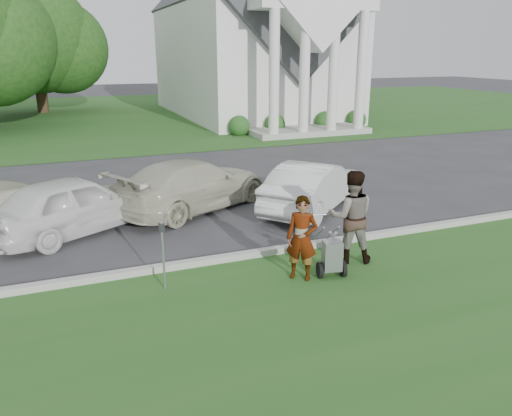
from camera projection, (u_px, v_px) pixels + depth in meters
ground at (245, 270)px, 9.89m from camera, size 120.00×120.00×0.00m
grass_strip at (317, 351)px, 7.22m from camera, size 80.00×7.00×0.01m
church_lawn at (107, 115)px, 33.83m from camera, size 80.00×30.00×0.01m
curb at (236, 257)px, 10.35m from camera, size 80.00×0.18×0.15m
church at (251, 21)px, 31.74m from camera, size 9.19×19.00×24.10m
tree_back at (35, 42)px, 33.65m from camera, size 9.61×7.60×8.89m
striping_cart at (332, 256)px, 9.49m from camera, size 0.67×1.13×0.99m
person_left at (302, 239)px, 9.29m from camera, size 0.70×0.67×1.62m
person_right at (351, 217)px, 10.05m from camera, size 1.13×1.02×1.91m
parking_meter_near at (163, 248)px, 8.84m from camera, size 0.09×0.09×1.31m
car_b at (75, 204)px, 11.75m from camera, size 4.40×3.46×1.40m
car_c at (193, 185)px, 13.55m from camera, size 5.07×3.95×1.37m
car_d at (312, 186)px, 13.49m from camera, size 3.98×3.68×1.33m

